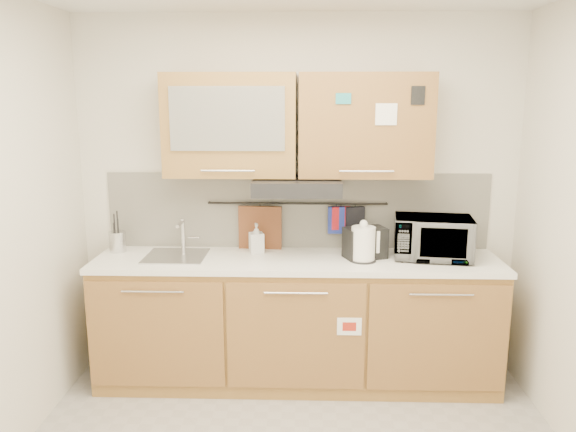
{
  "coord_description": "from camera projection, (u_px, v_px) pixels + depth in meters",
  "views": [
    {
      "loc": [
        0.05,
        -2.58,
        2.01
      ],
      "look_at": [
        -0.06,
        1.05,
        1.25
      ],
      "focal_mm": 35.0,
      "sensor_mm": 36.0,
      "label": 1
    }
  ],
  "objects": [
    {
      "name": "microwave",
      "position": [
        433.0,
        238.0,
        3.89
      ],
      "size": [
        0.57,
        0.42,
        0.29
      ],
      "primitive_type": "imported",
      "rotation": [
        0.0,
        0.0,
        -0.13
      ],
      "color": "#999999",
      "rests_on": "countertop"
    },
    {
      "name": "utensil_rail",
      "position": [
        297.0,
        203.0,
        4.09
      ],
      "size": [
        1.3,
        0.02,
        0.02
      ],
      "primitive_type": "cylinder",
      "rotation": [
        0.0,
        1.57,
        0.0
      ],
      "color": "black",
      "rests_on": "backsplash"
    },
    {
      "name": "kettle",
      "position": [
        363.0,
        245.0,
        3.82
      ],
      "size": [
        0.21,
        0.2,
        0.29
      ],
      "rotation": [
        0.0,
        0.0,
        0.23
      ],
      "color": "white",
      "rests_on": "countertop"
    },
    {
      "name": "sink",
      "position": [
        176.0,
        256.0,
        3.95
      ],
      "size": [
        0.42,
        0.4,
        0.26
      ],
      "color": "silver",
      "rests_on": "countertop"
    },
    {
      "name": "soap_bottle",
      "position": [
        256.0,
        238.0,
        4.03
      ],
      "size": [
        0.12,
        0.12,
        0.21
      ],
      "primitive_type": "imported",
      "rotation": [
        0.0,
        0.0,
        0.29
      ],
      "color": "#999999",
      "rests_on": "countertop"
    },
    {
      "name": "utensil_crock",
      "position": [
        118.0,
        241.0,
        4.06
      ],
      "size": [
        0.16,
        0.16,
        0.3
      ],
      "rotation": [
        0.0,
        0.0,
        -0.39
      ],
      "color": "silver",
      "rests_on": "countertop"
    },
    {
      "name": "backsplash",
      "position": [
        297.0,
        210.0,
        4.14
      ],
      "size": [
        2.8,
        0.02,
        0.56
      ],
      "primitive_type": "cube",
      "color": "silver",
      "rests_on": "countertop"
    },
    {
      "name": "countertop",
      "position": [
        297.0,
        261.0,
        3.91
      ],
      "size": [
        2.82,
        0.62,
        0.04
      ],
      "primitive_type": "cube",
      "color": "white",
      "rests_on": "base_cabinet"
    },
    {
      "name": "pot_holder",
      "position": [
        341.0,
        218.0,
        4.09
      ],
      "size": [
        0.14,
        0.05,
        0.17
      ],
      "primitive_type": "cube",
      "rotation": [
        0.0,
        0.0,
        0.18
      ],
      "color": "red",
      "rests_on": "utensil_rail"
    },
    {
      "name": "wall_back",
      "position": [
        298.0,
        197.0,
        4.13
      ],
      "size": [
        3.2,
        0.0,
        3.2
      ],
      "primitive_type": "plane",
      "rotation": [
        1.57,
        0.0,
        0.0
      ],
      "color": "silver",
      "rests_on": "ground"
    },
    {
      "name": "oven_mitt",
      "position": [
        336.0,
        220.0,
        4.09
      ],
      "size": [
        0.12,
        0.04,
        0.2
      ],
      "primitive_type": "cube",
      "rotation": [
        0.0,
        0.0,
        0.07
      ],
      "color": "navy",
      "rests_on": "utensil_rail"
    },
    {
      "name": "toaster",
      "position": [
        365.0,
        243.0,
        3.9
      ],
      "size": [
        0.32,
        0.25,
        0.21
      ],
      "rotation": [
        0.0,
        0.0,
        0.34
      ],
      "color": "black",
      "rests_on": "countertop"
    },
    {
      "name": "base_cabinet",
      "position": [
        296.0,
        327.0,
        4.02
      ],
      "size": [
        2.8,
        0.64,
        0.88
      ],
      "color": "#A8783B",
      "rests_on": "floor"
    },
    {
      "name": "cutting_board",
      "position": [
        260.0,
        232.0,
        4.13
      ],
      "size": [
        0.32,
        0.05,
        0.39
      ],
      "primitive_type": "cube",
      "rotation": [
        0.0,
        0.0,
        -0.07
      ],
      "color": "brown",
      "rests_on": "utensil_rail"
    },
    {
      "name": "upper_cabinets",
      "position": [
        297.0,
        125.0,
        3.85
      ],
      "size": [
        1.82,
        0.37,
        0.7
      ],
      "color": "#A8783B",
      "rests_on": "wall_back"
    },
    {
      "name": "dark_pouch",
      "position": [
        355.0,
        221.0,
        4.09
      ],
      "size": [
        0.14,
        0.08,
        0.22
      ],
      "primitive_type": "cube",
      "rotation": [
        0.0,
        0.0,
        0.31
      ],
      "color": "black",
      "rests_on": "utensil_rail"
    },
    {
      "name": "range_hood",
      "position": [
        297.0,
        186.0,
        3.86
      ],
      "size": [
        0.6,
        0.46,
        0.1
      ],
      "primitive_type": "cube",
      "color": "black",
      "rests_on": "upper_cabinets"
    }
  ]
}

